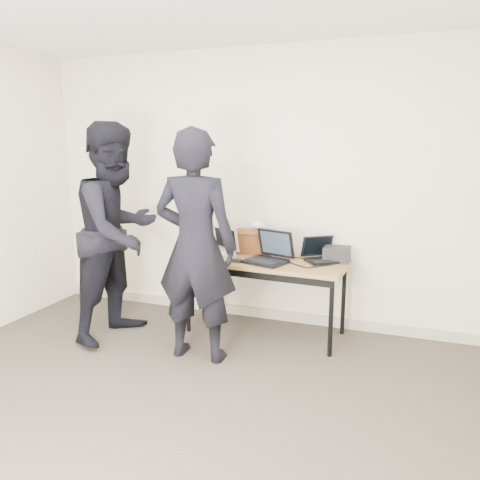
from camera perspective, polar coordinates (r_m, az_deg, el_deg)
The scene contains 13 objects.
room at distance 2.69m, azimuth -13.80°, elevation 2.05°, with size 4.60×4.60×2.80m.
desk at distance 4.38m, azimuth 3.08°, elevation -3.22°, with size 1.54×0.74×0.72m.
laptop_beige at distance 4.54m, azimuth -2.83°, elevation -1.23°, with size 0.44×0.44×0.27m.
laptop_center at distance 4.30m, azimuth 3.58°, elevation -1.83°, with size 0.46×0.45×0.29m.
laptop_right at distance 4.40m, azimuth 9.84°, elevation -1.86°, with size 0.42×0.41×0.22m.
leather_satchel at distance 4.61m, azimuth 1.81°, elevation -0.11°, with size 0.37×0.20×0.25m.
tissue at distance 4.57m, azimuth 2.18°, elevation 1.80°, with size 0.13×0.10×0.08m, color white.
equipment_box at distance 4.41m, azimuth 11.71°, elevation -1.68°, with size 0.23×0.20×0.13m, color black.
power_brick at distance 4.28m, azimuth -0.37°, elevation -2.55°, with size 0.08×0.05×0.03m, color black.
cables at distance 4.35m, azimuth 3.62°, elevation -2.49°, with size 1.14×0.41×0.01m.
person_typist at distance 3.84m, azimuth -5.43°, elevation -0.82°, with size 0.70×0.46×1.92m, color black.
person_observer at distance 4.42m, azimuth -14.62°, elevation 0.91°, with size 0.96×0.75×1.98m, color black.
baseboard at distance 4.99m, azimuth 1.40°, elevation -8.72°, with size 4.50×0.03×0.10m, color #ADA38F.
Camera 1 is at (1.48, -2.20, 1.78)m, focal length 35.00 mm.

